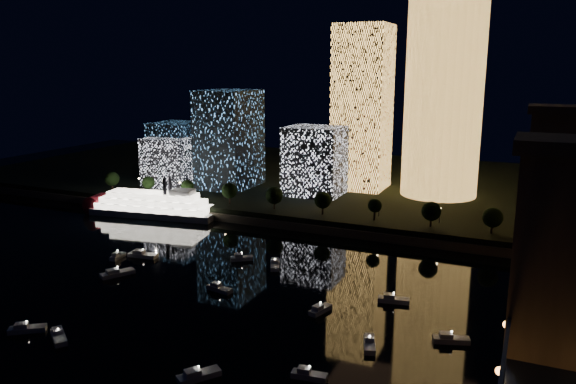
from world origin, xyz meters
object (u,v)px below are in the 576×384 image
object	(u,v)px
tower_cylindrical	(444,95)
tower_rectangular	(362,108)
riverboat	(148,205)
truss_bridge	(543,306)

from	to	relation	value
tower_cylindrical	tower_rectangular	xyz separation A→B (m)	(-35.08, 0.32, -6.60)
tower_cylindrical	riverboat	bearing A→B (deg)	-148.08
truss_bridge	tower_rectangular	bearing A→B (deg)	119.20
tower_cylindrical	tower_rectangular	world-z (taller)	tower_cylindrical
tower_cylindrical	riverboat	size ratio (longest dim) A/B	1.49
truss_bridge	riverboat	world-z (taller)	truss_bridge
tower_rectangular	riverboat	bearing A→B (deg)	-136.68
riverboat	truss_bridge	bearing A→B (deg)	-26.08
tower_cylindrical	tower_rectangular	bearing A→B (deg)	179.48
tower_cylindrical	tower_rectangular	distance (m)	35.69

